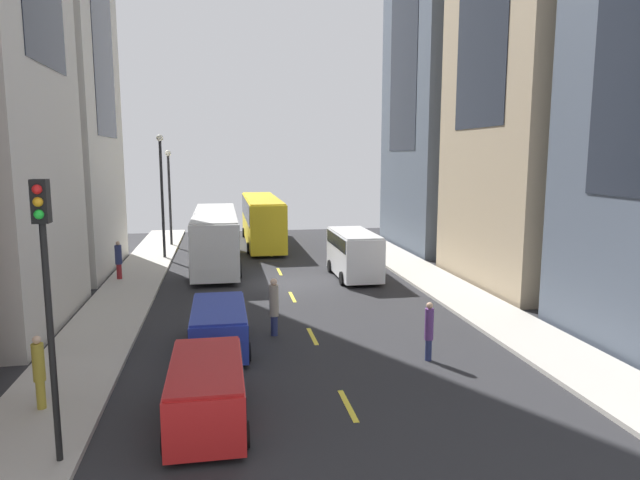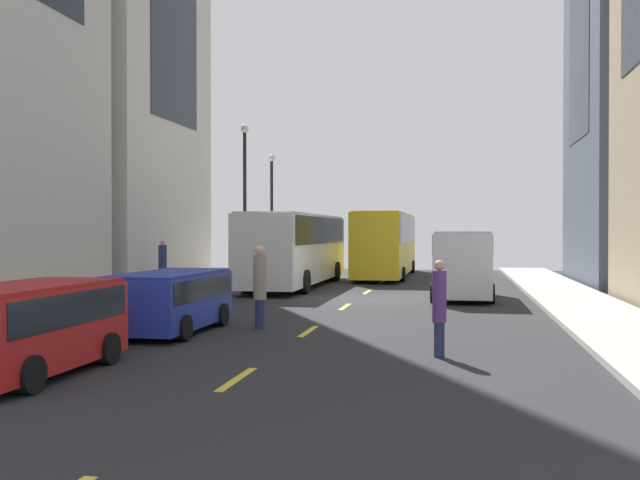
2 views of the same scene
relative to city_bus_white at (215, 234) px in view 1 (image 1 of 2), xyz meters
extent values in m
plane|color=#28282B|center=(3.66, -5.54, -2.01)|extent=(42.82, 42.82, 0.00)
cube|color=#B2ADA3|center=(-4.29, -5.54, -1.93)|extent=(2.91, 44.00, 0.15)
cube|color=#B2ADA3|center=(11.61, -5.54, -1.93)|extent=(2.91, 44.00, 0.15)
cube|color=yellow|center=(3.66, -20.54, -2.00)|extent=(0.16, 2.00, 0.01)
cube|color=yellow|center=(3.66, -14.54, -2.00)|extent=(0.16, 2.00, 0.01)
cube|color=yellow|center=(3.66, -8.54, -2.00)|extent=(0.16, 2.00, 0.01)
cube|color=yellow|center=(3.66, -2.54, -2.00)|extent=(0.16, 2.00, 0.01)
cube|color=yellow|center=(3.66, 3.46, -2.00)|extent=(0.16, 2.00, 0.01)
cube|color=yellow|center=(3.66, 9.46, -2.00)|extent=(0.16, 2.00, 0.01)
cube|color=yellow|center=(3.66, 15.46, -2.00)|extent=(0.16, 2.00, 0.01)
cube|color=#4C5666|center=(16.42, 4.42, 13.74)|extent=(6.31, 10.46, 31.50)
cube|color=#1E232D|center=(16.42, 4.42, 13.74)|extent=(6.37, 5.75, 17.33)
cube|color=silver|center=(0.00, 0.00, -0.23)|extent=(2.55, 12.35, 3.00)
cube|color=black|center=(0.00, 0.00, 0.62)|extent=(2.60, 11.36, 1.20)
cube|color=beige|center=(0.00, 0.00, 1.31)|extent=(2.45, 11.86, 0.08)
cylinder|color=black|center=(-1.17, 3.83, -1.51)|extent=(0.46, 1.00, 1.00)
cylinder|color=black|center=(1.17, 3.83, -1.51)|extent=(0.46, 1.00, 1.00)
cylinder|color=black|center=(-1.17, -3.83, -1.51)|extent=(0.46, 1.00, 1.00)
cylinder|color=black|center=(1.17, -3.83, -1.51)|extent=(0.46, 1.00, 1.00)
cube|color=yellow|center=(3.44, 8.10, -0.15)|extent=(2.45, 12.98, 3.30)
cube|color=black|center=(3.44, 8.10, 0.71)|extent=(2.50, 11.94, 1.48)
cube|color=gold|center=(3.44, 8.10, 1.54)|extent=(2.35, 12.46, 0.08)
cylinder|color=black|center=(2.31, 12.13, -1.63)|extent=(0.44, 0.76, 0.76)
cylinder|color=black|center=(4.57, 12.13, -1.63)|extent=(0.44, 0.76, 0.76)
cylinder|color=black|center=(2.31, 4.08, -1.63)|extent=(0.44, 0.76, 0.76)
cylinder|color=black|center=(4.57, 4.08, -1.63)|extent=(0.44, 0.76, 0.76)
cube|color=white|center=(7.59, -4.82, -0.66)|extent=(2.05, 5.36, 2.30)
cube|color=black|center=(7.59, -4.82, 0.09)|extent=(2.09, 4.93, 0.69)
cube|color=silver|center=(7.59, -4.82, 0.53)|extent=(1.97, 5.15, 0.08)
cylinder|color=black|center=(6.65, -3.16, -1.65)|extent=(0.37, 0.72, 0.72)
cylinder|color=black|center=(8.53, -3.16, -1.65)|extent=(0.37, 0.72, 0.72)
cylinder|color=black|center=(6.65, -6.48, -1.65)|extent=(0.37, 0.72, 0.72)
cylinder|color=black|center=(8.53, -6.48, -1.65)|extent=(0.37, 0.72, 0.72)
cube|color=red|center=(-0.09, -20.97, -1.14)|extent=(1.81, 4.12, 1.39)
cube|color=black|center=(-0.09, -20.97, -0.79)|extent=(1.85, 3.79, 0.58)
cube|color=#A91A1A|center=(-0.09, -20.97, -0.41)|extent=(1.74, 3.96, 0.08)
cylinder|color=black|center=(-0.92, -19.69, -1.70)|extent=(0.33, 0.62, 0.62)
cylinder|color=black|center=(0.74, -19.69, -1.70)|extent=(0.33, 0.62, 0.62)
cylinder|color=black|center=(-0.92, -22.25, -1.70)|extent=(0.33, 0.62, 0.62)
cylinder|color=black|center=(0.74, -22.25, -1.70)|extent=(0.33, 0.62, 0.62)
cube|color=#2338AD|center=(0.21, -15.31, -1.19)|extent=(1.87, 4.39, 1.29)
cube|color=black|center=(0.21, -15.31, -0.87)|extent=(1.90, 4.04, 0.54)
cube|color=navy|center=(0.21, -15.31, -0.51)|extent=(1.79, 4.22, 0.08)
cylinder|color=black|center=(-0.65, -13.95, -1.70)|extent=(0.34, 0.62, 0.62)
cylinder|color=black|center=(1.07, -13.95, -1.70)|extent=(0.34, 0.62, 0.62)
cylinder|color=black|center=(-0.65, -16.67, -1.70)|extent=(0.34, 0.62, 0.62)
cylinder|color=black|center=(1.07, -16.67, -1.70)|extent=(0.34, 0.62, 0.62)
cylinder|color=navy|center=(7.06, -17.67, -1.65)|extent=(0.22, 0.22, 0.72)
cylinder|color=#593372|center=(7.06, -17.67, -0.76)|extent=(0.29, 0.29, 1.06)
sphere|color=tan|center=(7.06, -17.67, -0.13)|extent=(0.21, 0.21, 0.21)
cylinder|color=gold|center=(-4.41, -19.58, -1.48)|extent=(0.23, 0.23, 0.76)
cylinder|color=gold|center=(-4.41, -19.58, -0.59)|extent=(0.31, 0.31, 1.01)
sphere|color=beige|center=(-4.41, -19.58, 0.02)|extent=(0.22, 0.22, 0.22)
cylinder|color=maroon|center=(-5.13, -3.54, -1.45)|extent=(0.27, 0.27, 0.81)
cylinder|color=navy|center=(-5.13, -3.54, -0.54)|extent=(0.36, 0.36, 1.03)
sphere|color=tan|center=(-5.13, -3.54, 0.08)|extent=(0.22, 0.22, 0.22)
cylinder|color=navy|center=(2.26, -14.16, -1.63)|extent=(0.26, 0.26, 0.76)
cylinder|color=gray|center=(2.26, -14.16, -0.65)|extent=(0.35, 0.35, 1.19)
sphere|color=beige|center=(2.26, -14.16, 0.07)|extent=(0.26, 0.26, 0.26)
cylinder|color=black|center=(-3.24, -22.36, 0.76)|extent=(0.14, 0.14, 5.24)
cube|color=black|center=(-3.24, -22.36, 3.83)|extent=(0.32, 0.32, 0.90)
sphere|color=red|center=(-3.24, -22.53, 4.08)|extent=(0.20, 0.20, 0.20)
sphere|color=orange|center=(-3.24, -22.53, 3.83)|extent=(0.20, 0.20, 0.20)
sphere|color=green|center=(-3.24, -22.53, 3.57)|extent=(0.20, 0.20, 0.20)
cylinder|color=black|center=(-3.34, 8.08, 1.44)|extent=(0.18, 0.18, 6.59)
sphere|color=silver|center=(-3.34, 8.08, 4.91)|extent=(0.44, 0.44, 0.44)
cylinder|color=black|center=(-3.34, 2.72, 1.90)|extent=(0.18, 0.18, 7.52)
sphere|color=silver|center=(-3.34, 2.72, 5.84)|extent=(0.44, 0.44, 0.44)
camera|label=1|loc=(0.39, -34.59, 4.76)|focal=31.41mm
camera|label=2|loc=(7.42, -32.33, 0.57)|focal=39.79mm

